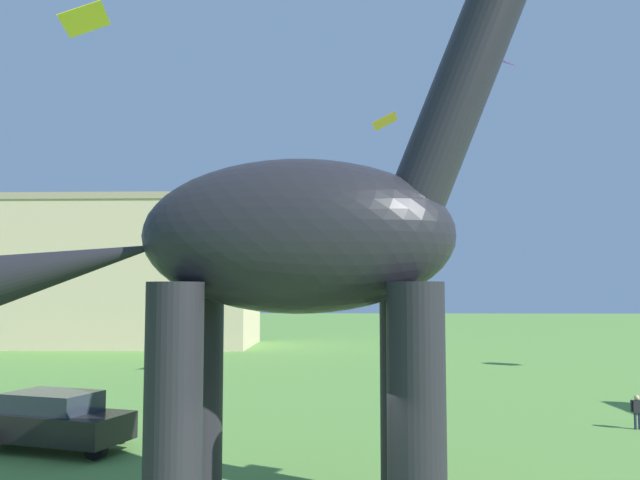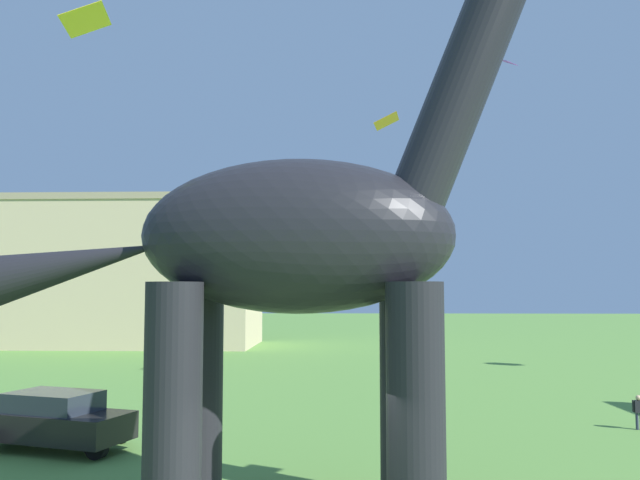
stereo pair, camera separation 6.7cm
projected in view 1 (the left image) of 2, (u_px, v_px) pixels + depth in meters
dinosaur_sculpture at (295, 236)px, 12.54m from camera, size 14.03×2.97×14.66m
parked_sedan_left at (51, 420)px, 17.53m from camera, size 4.54×2.93×1.55m
person_far_spectator at (637, 408)px, 20.22m from camera, size 0.39×0.17×1.05m
kite_apex at (505, 62)px, 31.47m from camera, size 1.17×1.16×0.34m
kite_high_right at (85, 20)px, 17.65m from camera, size 1.37×1.74×0.48m
kite_mid_left at (385, 121)px, 29.68m from camera, size 1.26×1.64×0.49m
background_building_block at (129, 273)px, 52.08m from camera, size 20.23×9.79×11.53m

